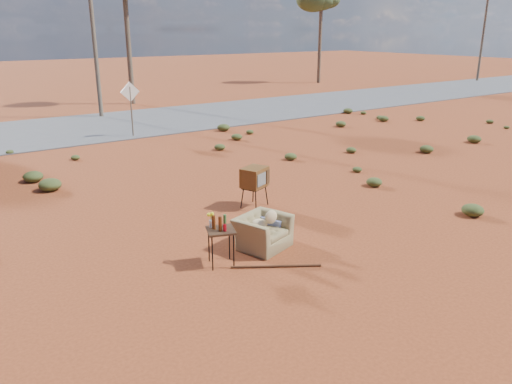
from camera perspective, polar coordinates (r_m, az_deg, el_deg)
ground at (r=10.09m, az=3.42°, el=-6.21°), size 140.00×140.00×0.00m
highway at (r=23.31m, az=-20.00°, el=6.82°), size 140.00×7.00×0.04m
armchair at (r=9.96m, az=0.99°, el=-4.00°), size 1.28×1.07×0.87m
tv_unit at (r=12.05m, az=-0.16°, el=1.64°), size 0.76×0.69×0.99m
side_table at (r=9.09m, az=-4.30°, el=-4.09°), size 0.63×0.63×0.99m
rusty_bar at (r=9.23m, az=2.30°, el=-8.48°), size 1.43×0.92×0.04m
road_sign at (r=20.70m, az=-14.15°, el=10.22°), size 0.78×0.06×2.19m
eucalyptus_right at (r=41.78m, az=7.47°, el=20.42°), size 3.20×3.20×7.10m
utility_pole_center at (r=25.89m, az=-18.11°, el=17.26°), size 1.40×0.20×8.00m
utility_pole_east at (r=46.77m, az=24.60°, el=16.56°), size 1.40×0.20×8.00m
scrub_patch at (r=13.23m, az=-11.26°, el=0.10°), size 17.49×8.07×0.33m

